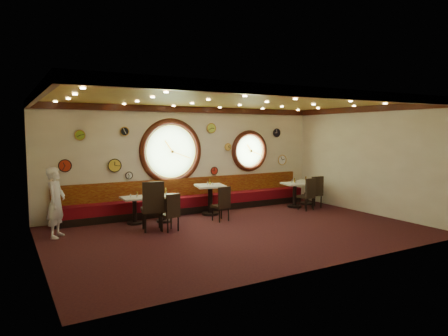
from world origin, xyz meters
TOP-DOWN VIEW (x-y plane):
  - floor at (0.00, 0.00)m, footprint 9.00×6.00m
  - ceiling at (0.00, 0.00)m, footprint 9.00×6.00m
  - wall_back at (0.00, 3.00)m, footprint 9.00×0.02m
  - wall_front at (0.00, -3.00)m, footprint 9.00×0.02m
  - wall_left at (-4.50, 0.00)m, footprint 0.02×6.00m
  - wall_right at (4.50, 0.00)m, footprint 0.02×6.00m
  - molding_back at (0.00, 2.95)m, footprint 9.00×0.10m
  - molding_front at (0.00, -2.95)m, footprint 9.00×0.10m
  - molding_left at (-4.45, 0.00)m, footprint 0.10×6.00m
  - molding_right at (4.45, 0.00)m, footprint 0.10×6.00m
  - banquette_base at (0.00, 2.72)m, footprint 8.00×0.55m
  - banquette_seat at (0.00, 2.72)m, footprint 8.00×0.55m
  - banquette_back at (0.00, 2.94)m, footprint 8.00×0.10m
  - porthole_left_glass at (-0.60, 3.00)m, footprint 1.66×0.02m
  - porthole_left_frame at (-0.60, 2.98)m, footprint 1.98×0.18m
  - porthole_left_ring at (-0.60, 2.95)m, footprint 1.61×0.03m
  - porthole_right_glass at (2.20, 3.00)m, footprint 1.10×0.02m
  - porthole_right_frame at (2.20, 2.98)m, footprint 1.38×0.18m
  - porthole_right_ring at (2.20, 2.95)m, footprint 1.09×0.03m
  - wall_clock_0 at (-3.20, 2.96)m, footprint 0.26×0.03m
  - wall_clock_1 at (1.35, 2.96)m, footprint 0.22×0.03m
  - wall_clock_2 at (-2.00, 2.96)m, footprint 0.24×0.03m
  - wall_clock_3 at (-3.60, 2.96)m, footprint 0.32×0.03m
  - wall_clock_4 at (0.75, 2.96)m, footprint 0.30×0.03m
  - wall_clock_5 at (3.30, 2.96)m, footprint 0.28×0.03m
  - wall_clock_6 at (0.85, 2.96)m, footprint 0.24×0.03m
  - wall_clock_7 at (3.55, 2.96)m, footprint 0.34×0.03m
  - wall_clock_8 at (-1.90, 2.96)m, footprint 0.20×0.03m
  - wall_clock_9 at (-2.30, 2.96)m, footprint 0.36×0.03m
  - table_a at (-2.03, 2.04)m, footprint 0.65×0.65m
  - table_b at (-1.26, 1.88)m, footprint 0.87×0.87m
  - table_c at (0.26, 2.11)m, footprint 0.96×0.96m
  - table_d at (3.19, 1.82)m, footprint 0.84×0.84m
  - table_e at (3.90, 2.02)m, footprint 0.95×0.95m
  - chair_a at (-1.88, 1.03)m, footprint 0.61×0.61m
  - chair_b at (-1.49, 0.80)m, footprint 0.47×0.47m
  - chair_c at (0.15, 1.16)m, footprint 0.46×0.46m
  - chair_d at (3.20, 1.18)m, footprint 0.48×0.48m
  - chair_e at (3.69, 1.38)m, footprint 0.47×0.47m
  - condiment_a_salt at (-2.12, 2.09)m, footprint 0.03×0.03m
  - condiment_b_salt at (-1.38, 1.93)m, footprint 0.04×0.04m
  - condiment_c_salt at (0.19, 2.14)m, footprint 0.04×0.04m
  - condiment_d_salt at (3.15, 1.91)m, footprint 0.04×0.04m
  - condiment_a_pepper at (-1.98, 1.97)m, footprint 0.04×0.04m
  - condiment_b_pepper at (-1.20, 1.84)m, footprint 0.04×0.04m
  - condiment_c_pepper at (0.30, 2.03)m, footprint 0.03×0.03m
  - condiment_d_pepper at (3.22, 1.81)m, footprint 0.04×0.04m
  - condiment_a_bottle at (-1.92, 2.13)m, footprint 0.04×0.04m
  - condiment_b_bottle at (-1.15, 2.02)m, footprint 0.05×0.05m
  - condiment_c_bottle at (0.31, 2.22)m, footprint 0.05×0.05m
  - condiment_d_bottle at (3.28, 1.94)m, footprint 0.04×0.04m
  - condiment_e_salt at (3.87, 2.03)m, footprint 0.03×0.03m
  - condiment_e_pepper at (3.94, 2.01)m, footprint 0.03×0.03m
  - condiment_e_bottle at (3.96, 2.16)m, footprint 0.04×0.04m
  - waiter at (-4.00, 1.63)m, footprint 0.62×0.71m

SIDE VIEW (x-z plane):
  - floor at x=0.00m, z-range 0.00..0.00m
  - banquette_base at x=0.00m, z-range 0.00..0.20m
  - banquette_seat at x=0.00m, z-range 0.20..0.50m
  - table_a at x=-2.03m, z-range 0.09..0.81m
  - table_b at x=-1.26m, z-range 0.10..0.83m
  - table_d at x=3.19m, z-range 0.10..0.89m
  - table_e at x=3.90m, z-range 0.10..0.89m
  - chair_b at x=-1.49m, z-range 0.25..0.83m
  - chair_c at x=0.15m, z-range 0.25..0.84m
  - table_c at x=0.26m, z-range 0.12..1.00m
  - chair_d at x=3.20m, z-range 0.26..0.89m
  - chair_e at x=3.69m, z-range 0.27..0.90m
  - chair_a at x=-1.88m, z-range 0.33..1.09m
  - banquette_back at x=0.00m, z-range 0.48..1.02m
  - condiment_a_salt at x=-2.12m, z-range 0.72..0.81m
  - condiment_a_pepper at x=-1.98m, z-range 0.72..0.82m
  - condiment_b_pepper at x=-1.20m, z-range 0.73..0.83m
  - condiment_b_salt at x=-1.38m, z-range 0.73..0.84m
  - condiment_a_bottle at x=-1.92m, z-range 0.72..0.85m
  - waiter at x=-4.00m, z-range 0.00..1.64m
  - condiment_b_bottle at x=-1.15m, z-range 0.73..0.90m
  - condiment_e_salt at x=3.87m, z-range 0.79..0.88m
  - condiment_e_pepper at x=3.94m, z-range 0.79..0.88m
  - condiment_d_pepper at x=3.22m, z-range 0.79..0.90m
  - condiment_d_salt at x=3.15m, z-range 0.79..0.90m
  - condiment_d_bottle at x=3.28m, z-range 0.79..0.93m
  - condiment_e_bottle at x=3.96m, z-range 0.79..0.93m
  - condiment_c_pepper at x=0.30m, z-range 0.88..0.97m
  - condiment_c_salt at x=0.19m, z-range 0.88..0.99m
  - condiment_c_bottle at x=0.31m, z-range 0.88..1.05m
  - wall_clock_6 at x=0.85m, z-range 1.08..1.32m
  - wall_clock_8 at x=-1.90m, z-range 1.10..1.30m
  - wall_clock_7 at x=3.55m, z-range 1.28..1.62m
  - wall_clock_9 at x=-2.30m, z-range 1.32..1.68m
  - wall_clock_3 at x=-3.60m, z-range 1.39..1.71m
  - wall_back at x=0.00m, z-range 0.00..3.20m
  - wall_front at x=0.00m, z-range 0.00..3.20m
  - wall_left at x=-4.50m, z-range 0.00..3.20m
  - wall_right at x=4.50m, z-range 0.00..3.20m
  - porthole_right_ring at x=2.20m, z-range 1.26..2.34m
  - porthole_right_glass at x=2.20m, z-range 1.25..2.35m
  - porthole_right_frame at x=2.20m, z-range 1.11..2.49m
  - porthole_left_glass at x=-0.60m, z-range 1.02..2.68m
  - porthole_left_frame at x=-0.60m, z-range 0.86..2.84m
  - porthole_left_ring at x=-0.60m, z-range 1.04..2.66m
  - wall_clock_1 at x=1.35m, z-range 1.84..2.06m
  - wall_clock_0 at x=-3.20m, z-range 2.22..2.48m
  - wall_clock_5 at x=3.30m, z-range 2.26..2.54m
  - wall_clock_2 at x=-2.00m, z-range 2.33..2.57m
  - wall_clock_4 at x=0.75m, z-range 2.40..2.70m
  - molding_back at x=0.00m, z-range 3.02..3.20m
  - molding_front at x=0.00m, z-range 3.02..3.20m
  - molding_left at x=-4.45m, z-range 3.02..3.20m
  - molding_right at x=4.45m, z-range 3.02..3.20m
  - ceiling at x=0.00m, z-range 3.19..3.21m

